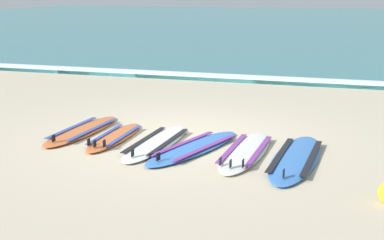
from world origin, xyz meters
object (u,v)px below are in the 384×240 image
at_px(surfboard_3, 194,148).
at_px(surfboard_4, 245,151).
at_px(surfboard_0, 82,131).
at_px(surfboard_1, 115,137).
at_px(surfboard_2, 156,143).
at_px(surfboard_5, 296,158).

distance_m(surfboard_3, surfboard_4, 0.81).
relative_size(surfboard_0, surfboard_1, 1.18).
xyz_separation_m(surfboard_1, surfboard_3, (1.45, -0.20, -0.00)).
xyz_separation_m(surfboard_0, surfboard_1, (0.72, -0.22, 0.00)).
height_order(surfboard_0, surfboard_2, same).
bearing_deg(surfboard_2, surfboard_1, 171.81).
bearing_deg(surfboard_3, surfboard_4, 2.51).
relative_size(surfboard_1, surfboard_2, 0.83).
distance_m(surfboard_0, surfboard_1, 0.75).
distance_m(surfboard_2, surfboard_5, 2.24).
relative_size(surfboard_2, surfboard_4, 0.99).
distance_m(surfboard_3, surfboard_5, 1.58).
xyz_separation_m(surfboard_2, surfboard_4, (1.47, -0.05, 0.00)).
distance_m(surfboard_1, surfboard_3, 1.46).
xyz_separation_m(surfboard_3, surfboard_5, (1.58, -0.07, -0.00)).
bearing_deg(surfboard_1, surfboard_3, -7.84).
xyz_separation_m(surfboard_2, surfboard_3, (0.66, -0.09, -0.00)).
bearing_deg(surfboard_4, surfboard_3, -177.49).
bearing_deg(surfboard_2, surfboard_3, -7.42).
relative_size(surfboard_0, surfboard_5, 0.89).
bearing_deg(surfboard_4, surfboard_2, 178.01).
height_order(surfboard_4, surfboard_5, same).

